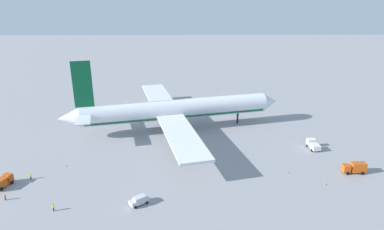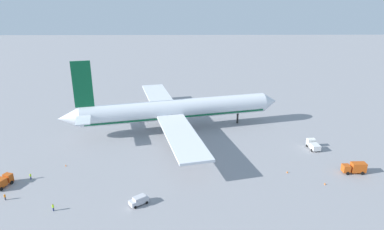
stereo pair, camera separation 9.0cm
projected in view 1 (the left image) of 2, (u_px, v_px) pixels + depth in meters
ground_plane at (178, 129)px, 118.91m from camera, size 600.00×600.00×0.00m
airliner at (174, 110)px, 116.14m from camera, size 76.48×76.43×25.67m
service_truck_0 at (3, 182)px, 82.49m from camera, size 3.63×5.39×2.58m
service_truck_1 at (313, 145)px, 102.96m from camera, size 3.16×5.39×2.66m
service_truck_2 at (355, 168)px, 88.84m from camera, size 6.07×2.38×2.97m
service_van at (139, 200)px, 75.62m from camera, size 4.60×4.14×1.97m
baggage_cart_0 at (81, 106)px, 140.76m from camera, size 2.92×2.79×1.32m
ground_worker_0 at (53, 207)px, 73.31m from camera, size 0.50×0.50×1.77m
ground_worker_1 at (5, 197)px, 77.23m from camera, size 0.40×0.40×1.61m
ground_worker_2 at (31, 176)px, 86.08m from camera, size 0.47×0.47×1.62m
traffic_cone_0 at (262, 103)px, 145.93m from camera, size 0.36×0.36×0.55m
traffic_cone_1 at (66, 165)px, 92.76m from camera, size 0.36×0.36×0.55m
traffic_cone_2 at (325, 184)px, 83.76m from camera, size 0.36×0.36×0.55m
traffic_cone_3 at (287, 172)px, 89.29m from camera, size 0.36×0.36×0.55m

